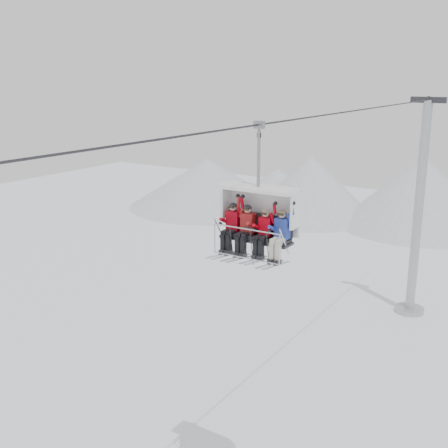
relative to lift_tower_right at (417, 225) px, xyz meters
The scene contains 7 objects.
lift_tower_right is the anchor object (origin of this frame).
haul_cable 23.25m from the lift_tower_right, 90.00° to the right, with size 0.06×0.06×50.00m, color #2C2C31.
chairlift_carrier 20.58m from the lift_tower_right, 90.00° to the right, with size 2.42×1.17×3.98m.
skier_far_left 20.79m from the lift_tower_right, 92.30° to the right, with size 0.42×1.69×1.65m.
skier_center_left 20.78m from the lift_tower_right, 90.83° to the right, with size 0.42×1.69×1.65m.
skier_center_right 20.78m from the lift_tower_right, 89.10° to the right, with size 0.39×1.69×1.56m.
skier_far_right 20.79m from the lift_tower_right, 87.55° to the right, with size 0.42×1.69×1.65m.
Camera 1 is at (7.99, -12.45, 14.68)m, focal length 45.00 mm.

